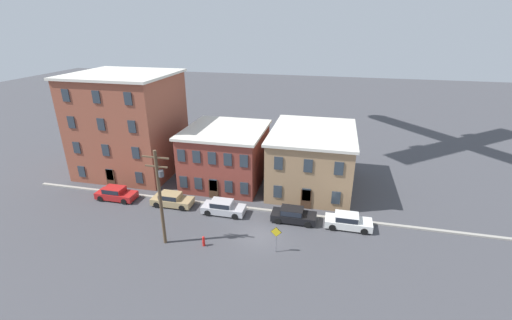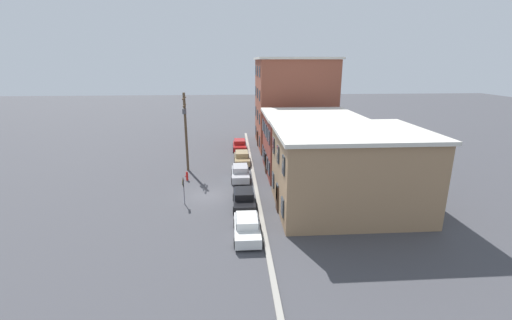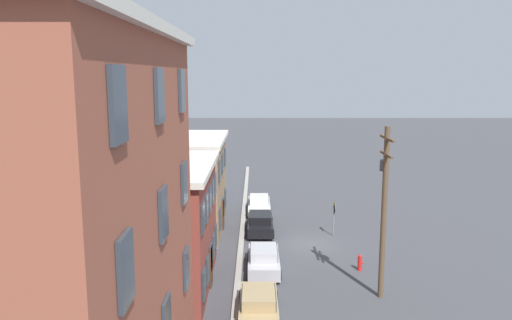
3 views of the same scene
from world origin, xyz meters
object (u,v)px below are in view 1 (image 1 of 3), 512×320
object	(u,v)px
fire_hydrant	(204,241)
car_black	(293,214)
car_white	(348,221)
car_red	(116,193)
caution_sign	(276,236)
utility_pole	(160,193)
car_tan	(172,199)
car_silver	(223,207)

from	to	relation	value
fire_hydrant	car_black	bearing A→B (deg)	38.83
car_white	car_red	bearing A→B (deg)	179.97
caution_sign	utility_pole	xyz separation A→B (m)	(-9.85, -0.90, 3.30)
car_tan	car_silver	world-z (taller)	same
car_red	car_black	distance (m)	19.76
car_white	car_tan	bearing A→B (deg)	179.54
car_white	fire_hydrant	distance (m)	13.70
utility_pole	car_tan	bearing A→B (deg)	111.02
car_silver	caution_sign	world-z (taller)	caution_sign
car_black	car_white	xyz separation A→B (m)	(5.23, 0.05, 0.00)
utility_pole	car_silver	bearing A→B (deg)	59.99
car_tan	caution_sign	world-z (taller)	caution_sign
car_white	utility_pole	xyz separation A→B (m)	(-15.90, -6.16, 4.23)
car_white	fire_hydrant	bearing A→B (deg)	-154.88
caution_sign	utility_pole	distance (m)	10.43
utility_pole	fire_hydrant	distance (m)	5.70
car_tan	car_white	size ratio (longest dim) A/B	1.00
car_silver	car_white	bearing A→B (deg)	0.85
car_red	car_white	world-z (taller)	same
utility_pole	fire_hydrant	xyz separation A→B (m)	(3.49, 0.34, -4.49)
car_tan	car_black	size ratio (longest dim) A/B	1.00
car_tan	utility_pole	xyz separation A→B (m)	(2.42, -6.30, 4.23)
car_red	car_white	bearing A→B (deg)	-0.03
fire_hydrant	car_silver	bearing A→B (deg)	90.46
utility_pole	car_white	bearing A→B (deg)	21.17
car_white	car_black	bearing A→B (deg)	-179.49
car_tan	car_white	distance (m)	18.32
car_red	car_silver	bearing A→B (deg)	-0.90
car_white	fire_hydrant	world-z (taller)	car_white
utility_pole	car_black	bearing A→B (deg)	29.81
caution_sign	fire_hydrant	xyz separation A→B (m)	(-6.36, -0.56, -1.19)
car_red	caution_sign	bearing A→B (deg)	-15.55
car_red	utility_pole	distance (m)	11.78
car_black	caution_sign	size ratio (longest dim) A/B	1.75
car_tan	car_black	bearing A→B (deg)	-0.84
car_silver	caution_sign	distance (m)	8.22
car_silver	utility_pole	size ratio (longest dim) A/B	0.50
car_red	fire_hydrant	xyz separation A→B (m)	(12.59, -5.83, -0.27)
car_tan	car_black	distance (m)	13.09
car_black	caution_sign	distance (m)	5.36
car_white	fire_hydrant	size ratio (longest dim) A/B	4.58
car_tan	car_black	xyz separation A→B (m)	(13.09, -0.19, 0.00)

